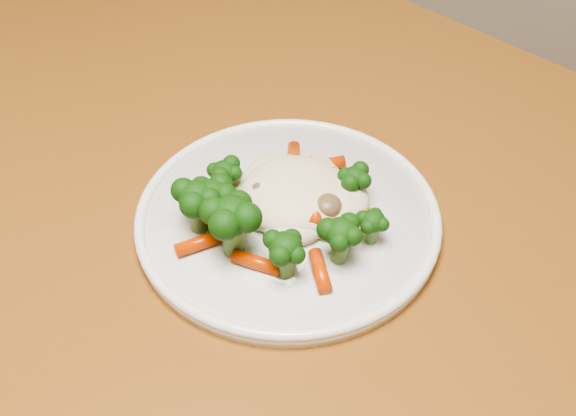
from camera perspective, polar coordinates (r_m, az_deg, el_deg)
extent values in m
cube|color=brown|center=(0.65, 2.67, -3.94)|extent=(1.39, 1.15, 0.04)
cube|color=brown|center=(1.37, -5.20, 5.06)|extent=(0.08, 0.08, 0.71)
cylinder|color=white|center=(0.65, 0.00, -0.89)|extent=(0.27, 0.27, 0.01)
ellipsoid|color=beige|center=(0.64, 0.57, 1.75)|extent=(0.12, 0.10, 0.04)
ellipsoid|color=black|center=(0.62, -7.09, -0.06)|extent=(0.05, 0.05, 0.05)
ellipsoid|color=black|center=(0.60, -4.41, -1.64)|extent=(0.06, 0.06, 0.05)
ellipsoid|color=black|center=(0.58, -0.21, -3.86)|extent=(0.04, 0.04, 0.04)
ellipsoid|color=black|center=(0.59, 4.20, -2.74)|extent=(0.05, 0.05, 0.04)
ellipsoid|color=black|center=(0.62, 6.67, -1.60)|extent=(0.03, 0.03, 0.03)
ellipsoid|color=black|center=(0.65, 5.27, 1.82)|extent=(0.04, 0.04, 0.03)
ellipsoid|color=black|center=(0.65, -5.01, 2.19)|extent=(0.04, 0.04, 0.03)
ellipsoid|color=black|center=(0.62, -5.98, 0.15)|extent=(0.05, 0.05, 0.04)
cylinder|color=#D63E05|center=(0.69, 0.41, 3.81)|extent=(0.03, 0.04, 0.01)
cylinder|color=#D63E05|center=(0.69, 2.89, 3.44)|extent=(0.04, 0.03, 0.01)
cylinder|color=#D63E05|center=(0.64, 5.76, -0.11)|extent=(0.04, 0.03, 0.01)
cylinder|color=#D63E05|center=(0.65, -5.81, 0.83)|extent=(0.03, 0.04, 0.01)
cylinder|color=#D63E05|center=(0.62, -6.60, -2.64)|extent=(0.04, 0.05, 0.01)
cylinder|color=#D63E05|center=(0.60, -2.49, -4.33)|extent=(0.04, 0.01, 0.01)
cylinder|color=#D63E05|center=(0.59, 2.55, -4.99)|extent=(0.03, 0.04, 0.01)
cylinder|color=#D63E05|center=(0.63, 2.24, 0.36)|extent=(0.03, 0.05, 0.01)
ellipsoid|color=brown|center=(0.64, 1.21, 1.42)|extent=(0.03, 0.03, 0.02)
ellipsoid|color=brown|center=(0.62, 3.11, 0.19)|extent=(0.03, 0.03, 0.02)
ellipsoid|color=brown|center=(0.64, -2.14, 1.43)|extent=(0.02, 0.02, 0.01)
cube|color=#D2B28C|center=(0.66, 1.20, 3.15)|extent=(0.02, 0.01, 0.01)
cube|color=#D2B28C|center=(0.67, 2.67, 3.39)|extent=(0.03, 0.02, 0.01)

